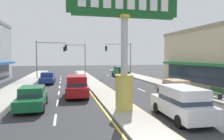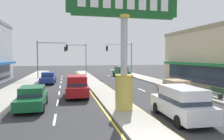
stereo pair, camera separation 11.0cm
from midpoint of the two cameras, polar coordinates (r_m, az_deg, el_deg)
The scene contains 15 objects.
median_strip at distance 25.66m, azimuth -4.78°, elevation -4.24°, with size 2.16×52.00×0.14m, color #A39E93.
sidewalk_left at distance 23.98m, azimuth -26.08°, elevation -5.11°, with size 2.80×60.00×0.18m, color #ADA89E.
sidewalk_right at distance 26.70m, azimuth 15.60°, elevation -4.01°, with size 2.80×60.00×0.18m, color #ADA89E.
lane_markings at distance 24.34m, azimuth -4.30°, elevation -4.82°, with size 8.90×52.00×0.01m.
district_sign at distance 13.27m, azimuth 3.26°, elevation 7.02°, with size 7.36×1.20×7.80m.
traffic_light_left_side at distance 34.47m, azimuth -17.65°, elevation 4.58°, with size 4.86×0.46×6.20m.
traffic_light_right_side at distance 36.73m, azimuth 2.59°, elevation 4.69°, with size 4.86×0.46×6.20m.
traffic_light_median_far at distance 39.81m, azimuth -9.81°, elevation 4.48°, with size 4.20×0.46×6.20m.
suv_near_right_lane at distance 18.71m, azimuth -10.03°, elevation -4.41°, with size 2.11×4.67×1.90m.
suv_far_right_lane at distance 12.46m, azimuth 18.74°, elevation -8.63°, with size 2.15×4.69×1.90m.
sedan_near_left_lane at distance 19.46m, azimuth 17.15°, elevation -4.79°, with size 1.86×4.31×1.53m.
suv_mid_left_lane at distance 36.51m, azimuth 2.25°, elevation -0.43°, with size 2.17×4.70×1.90m.
sedan_far_left_oncoming at distance 15.33m, azimuth -21.72°, elevation -7.15°, with size 1.86×4.31×1.53m.
sedan_kerb_right at distance 28.86m, azimuth -17.79°, elevation -2.09°, with size 1.94×4.35×1.53m.
street_bench at distance 19.21m, azimuth 26.92°, elevation -5.55°, with size 0.48×1.60×0.88m.
Camera 1 is at (-3.85, -7.12, 3.60)m, focal length 32.51 mm.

